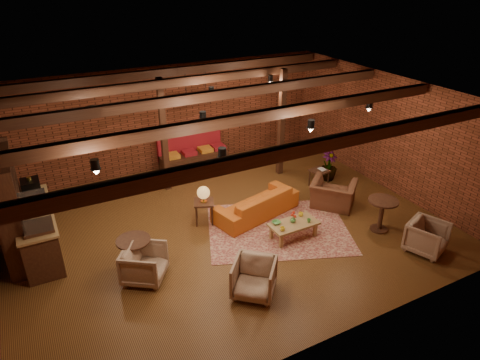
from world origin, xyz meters
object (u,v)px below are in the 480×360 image
armchair_right (333,190)px  plant_tall (332,137)px  armchair_a (144,262)px  round_table_right (382,210)px  coffee_table (293,225)px  side_table_book (319,171)px  armchair_far (427,236)px  round_table_left (134,249)px  side_table_lamp (204,195)px  armchair_b (254,276)px  sofa (256,203)px

armchair_right → plant_tall: size_ratio=0.41×
armchair_a → round_table_right: bearing=-64.1°
coffee_table → side_table_book: bearing=40.8°
armchair_far → plant_tall: plant_tall is taller
round_table_left → side_table_book: round_table_left is taller
round_table_right → side_table_lamp: bearing=147.7°
round_table_left → round_table_right: (5.62, -1.25, 0.05)m
coffee_table → side_table_lamp: side_table_lamp is taller
armchair_b → plant_tall: size_ratio=0.30×
round_table_left → armchair_right: size_ratio=0.66×
sofa → armchair_a: 3.44m
round_table_right → sofa: bearing=139.1°
round_table_left → side_table_book: bearing=12.6°
armchair_far → plant_tall: (0.32, 3.91, 0.94)m
armchair_right → coffee_table: bearing=71.8°
armchair_a → plant_tall: size_ratio=0.30×
side_table_lamp → coffee_table: bearing=-45.2°
plant_tall → side_table_lamp: bearing=-173.2°
armchair_a → armchair_b: size_ratio=1.00×
sofa → side_table_book: size_ratio=4.14×
sofa → armchair_b: bearing=45.6°
armchair_b → side_table_book: bearing=79.5°
sofa → plant_tall: size_ratio=0.85×
sofa → armchair_far: 4.05m
round_table_left → armchair_a: (0.08, -0.40, -0.09)m
side_table_lamp → armchair_b: bearing=-93.6°
coffee_table → round_table_left: size_ratio=1.59×
round_table_left → sofa: bearing=12.5°
sofa → round_table_left: (-3.32, -0.74, 0.16)m
coffee_table → armchair_far: (2.33, -1.82, 0.05)m
armchair_b → side_table_book: size_ratio=1.47×
round_table_left → side_table_lamp: bearing=27.2°
armchair_far → sofa: bearing=108.8°
round_table_left → armchair_a: size_ratio=0.90×
side_table_book → round_table_right: (-0.08, -2.53, 0.07)m
round_table_left → armchair_right: bearing=2.0°
side_table_lamp → round_table_right: side_table_lamp is taller
armchair_b → armchair_a: bearing=-177.9°
armchair_far → armchair_a: bearing=140.3°
side_table_book → coffee_table: bearing=-139.2°
round_table_right → plant_tall: (0.62, 2.79, 0.79)m
coffee_table → round_table_right: bearing=-19.0°
coffee_table → armchair_a: 3.50m
side_table_lamp → side_table_book: side_table_lamp is taller
side_table_book → round_table_right: round_table_right is taller
side_table_lamp → armchair_a: size_ratio=1.22×
side_table_lamp → armchair_b: side_table_lamp is taller
side_table_lamp → armchair_b: 2.87m
armchair_a → plant_tall: (6.16, 1.94, 0.93)m
sofa → armchair_right: armchair_right is taller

